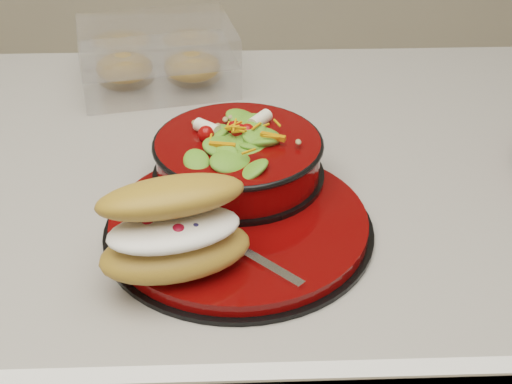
{
  "coord_description": "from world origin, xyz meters",
  "views": [
    {
      "loc": [
        -0.02,
        -0.79,
        1.39
      ],
      "look_at": [
        0.01,
        -0.13,
        0.94
      ],
      "focal_mm": 50.0,
      "sensor_mm": 36.0,
      "label": 1
    }
  ],
  "objects_px": {
    "croissant": "(174,228)",
    "fork": "(243,251)",
    "salad_bowl": "(238,152)",
    "dinner_plate": "(240,225)",
    "pastry_box": "(157,57)"
  },
  "relations": [
    {
      "from": "croissant",
      "to": "fork",
      "type": "distance_m",
      "value": 0.08
    },
    {
      "from": "fork",
      "to": "pastry_box",
      "type": "xyz_separation_m",
      "value": [
        -0.12,
        0.45,
        0.02
      ]
    },
    {
      "from": "dinner_plate",
      "to": "salad_bowl",
      "type": "relative_size",
      "value": 1.46
    },
    {
      "from": "dinner_plate",
      "to": "fork",
      "type": "relative_size",
      "value": 2.59
    },
    {
      "from": "salad_bowl",
      "to": "pastry_box",
      "type": "bearing_deg",
      "value": 111.52
    },
    {
      "from": "fork",
      "to": "pastry_box",
      "type": "distance_m",
      "value": 0.47
    },
    {
      "from": "salad_bowl",
      "to": "fork",
      "type": "xyz_separation_m",
      "value": [
        0.0,
        -0.15,
        -0.03
      ]
    },
    {
      "from": "dinner_plate",
      "to": "salad_bowl",
      "type": "distance_m",
      "value": 0.1
    },
    {
      "from": "croissant",
      "to": "fork",
      "type": "bearing_deg",
      "value": -0.67
    },
    {
      "from": "dinner_plate",
      "to": "fork",
      "type": "bearing_deg",
      "value": -87.93
    },
    {
      "from": "croissant",
      "to": "fork",
      "type": "relative_size",
      "value": 1.44
    },
    {
      "from": "pastry_box",
      "to": "dinner_plate",
      "type": "bearing_deg",
      "value": -84.01
    },
    {
      "from": "croissant",
      "to": "salad_bowl",
      "type": "bearing_deg",
      "value": 53.79
    },
    {
      "from": "fork",
      "to": "salad_bowl",
      "type": "bearing_deg",
      "value": 45.44
    },
    {
      "from": "dinner_plate",
      "to": "croissant",
      "type": "xyz_separation_m",
      "value": [
        -0.06,
        -0.08,
        0.05
      ]
    }
  ]
}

